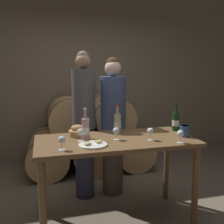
# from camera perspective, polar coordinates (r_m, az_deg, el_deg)

# --- Properties ---
(ground_plane) EXTENTS (10.00, 10.00, 0.00)m
(ground_plane) POSITION_cam_1_polar(r_m,az_deg,el_deg) (3.01, 0.79, -22.55)
(ground_plane) COLOR #726654
(stone_wall_back) EXTENTS (10.00, 0.12, 3.20)m
(stone_wall_back) POSITION_cam_1_polar(r_m,az_deg,el_deg) (4.67, -6.44, 9.49)
(stone_wall_back) COLOR #7F705B
(stone_wall_back) RESTS_ON ground_plane
(barrel_stack) EXTENTS (1.95, 0.96, 1.17)m
(barrel_stack) POSITION_cam_1_polar(r_m,az_deg,el_deg) (4.22, -4.96, -5.27)
(barrel_stack) COLOR tan
(barrel_stack) RESTS_ON ground_plane
(tasting_table) EXTENTS (1.59, 0.75, 0.90)m
(tasting_table) POSITION_cam_1_polar(r_m,az_deg,el_deg) (2.68, 0.83, -8.39)
(tasting_table) COLOR brown
(tasting_table) RESTS_ON ground_plane
(person_left) EXTENTS (0.28, 0.28, 1.80)m
(person_left) POSITION_cam_1_polar(r_m,az_deg,el_deg) (3.20, -6.11, -2.49)
(person_left) COLOR #2D334C
(person_left) RESTS_ON ground_plane
(person_right) EXTENTS (0.32, 0.32, 1.73)m
(person_right) POSITION_cam_1_polar(r_m,az_deg,el_deg) (3.28, 0.18, -2.92)
(person_right) COLOR #4C4238
(person_right) RESTS_ON ground_plane
(wine_bottle_red) EXTENTS (0.08, 0.08, 0.32)m
(wine_bottle_red) POSITION_cam_1_polar(r_m,az_deg,el_deg) (3.06, 13.67, -1.94)
(wine_bottle_red) COLOR #193819
(wine_bottle_red) RESTS_ON tasting_table
(wine_bottle_white) EXTENTS (0.08, 0.08, 0.31)m
(wine_bottle_white) POSITION_cam_1_polar(r_m,az_deg,el_deg) (2.88, 1.20, -2.42)
(wine_bottle_white) COLOR #ADBC7F
(wine_bottle_white) RESTS_ON tasting_table
(wine_bottle_rose) EXTENTS (0.08, 0.08, 0.31)m
(wine_bottle_rose) POSITION_cam_1_polar(r_m,az_deg,el_deg) (2.63, -5.79, -3.61)
(wine_bottle_rose) COLOR #BC8E93
(wine_bottle_rose) RESTS_ON tasting_table
(blue_crock) EXTENTS (0.11, 0.11, 0.12)m
(blue_crock) POSITION_cam_1_polar(r_m,az_deg,el_deg) (2.82, 15.54, -3.89)
(blue_crock) COLOR #335693
(blue_crock) RESTS_ON tasting_table
(bread_basket) EXTENTS (0.18, 0.18, 0.12)m
(bread_basket) POSITION_cam_1_polar(r_m,az_deg,el_deg) (2.76, -7.51, -4.31)
(bread_basket) COLOR tan
(bread_basket) RESTS_ON tasting_table
(cheese_plate) EXTENTS (0.27, 0.27, 0.04)m
(cheese_plate) POSITION_cam_1_polar(r_m,az_deg,el_deg) (2.43, -4.15, -7.08)
(cheese_plate) COLOR white
(cheese_plate) RESTS_ON tasting_table
(wine_glass_far_left) EXTENTS (0.07, 0.07, 0.13)m
(wine_glass_far_left) POSITION_cam_1_polar(r_m,az_deg,el_deg) (2.31, -10.92, -6.06)
(wine_glass_far_left) COLOR white
(wine_glass_far_left) RESTS_ON tasting_table
(wine_glass_left) EXTENTS (0.07, 0.07, 0.13)m
(wine_glass_left) POSITION_cam_1_polar(r_m,az_deg,el_deg) (2.55, -6.87, -4.48)
(wine_glass_left) COLOR white
(wine_glass_left) RESTS_ON tasting_table
(wine_glass_center) EXTENTS (0.07, 0.07, 0.13)m
(wine_glass_center) POSITION_cam_1_polar(r_m,az_deg,el_deg) (2.59, 0.91, -4.19)
(wine_glass_center) COLOR white
(wine_glass_center) RESTS_ON tasting_table
(wine_glass_right) EXTENTS (0.07, 0.07, 0.13)m
(wine_glass_right) POSITION_cam_1_polar(r_m,az_deg,el_deg) (2.60, 8.39, -4.22)
(wine_glass_right) COLOR white
(wine_glass_right) RESTS_ON tasting_table
(wine_glass_far_right) EXTENTS (0.07, 0.07, 0.13)m
(wine_glass_far_right) POSITION_cam_1_polar(r_m,az_deg,el_deg) (2.57, 14.68, -4.64)
(wine_glass_far_right) COLOR white
(wine_glass_far_right) RESTS_ON tasting_table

